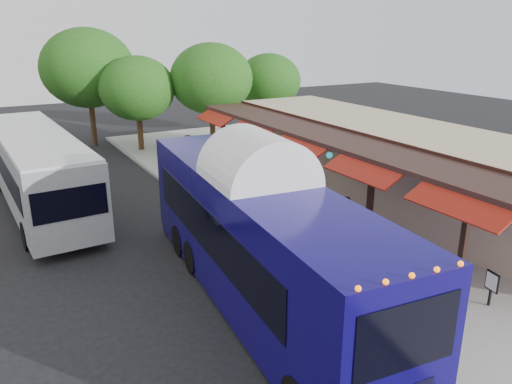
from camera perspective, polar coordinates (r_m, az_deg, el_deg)
ground at (r=16.78m, az=2.62°, el=-9.30°), size 90.00×90.00×0.00m
sidewalk at (r=22.39m, az=8.15°, el=-1.99°), size 10.00×40.00×0.15m
curb at (r=19.95m, az=-3.31°, el=-4.42°), size 0.20×40.00×0.16m
station_shelter at (r=24.00m, az=14.81°, el=3.39°), size 8.15×20.00×3.60m
coach_bus at (r=14.28m, az=0.21°, el=-4.71°), size 3.82×12.88×4.07m
city_bus at (r=24.08m, az=-23.71°, el=2.60°), size 3.42×12.87×3.42m
ped_a at (r=18.07m, az=3.32°, el=-3.85°), size 0.64×0.47×1.63m
ped_b at (r=18.88m, az=10.00°, el=-2.96°), size 0.95×0.80×1.72m
ped_c at (r=25.31m, az=-6.41°, el=2.72°), size 1.03×0.44×1.74m
ped_d at (r=29.32m, az=-7.74°, el=4.81°), size 1.29×1.07×1.73m
sign_board at (r=15.86m, az=25.36°, el=-9.40°), size 0.13×0.48×1.06m
tree_left at (r=33.12m, az=-13.43°, el=11.43°), size 4.80×4.80×6.14m
tree_mid at (r=33.29m, az=-5.13°, el=12.76°), size 5.39×5.39×6.90m
tree_right at (r=37.52m, az=1.45°, el=12.54°), size 4.70×4.70×6.02m
tree_far at (r=35.65m, az=-18.70°, el=13.26°), size 6.11×6.11×7.82m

